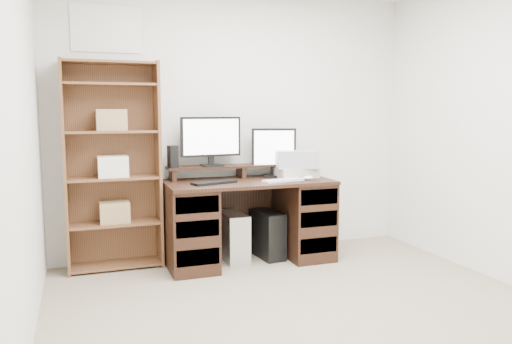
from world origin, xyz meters
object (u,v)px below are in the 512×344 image
monitor_wide (211,139)px  monitor_small (274,150)px  bookshelf (113,164)px  tower_silver (233,236)px  tower_black (267,234)px  printer (296,172)px  desk (248,219)px

monitor_wide → monitor_small: size_ratio=1.24×
monitor_small → bookshelf: bearing=-167.5°
tower_silver → tower_black: 0.33m
monitor_small → tower_black: size_ratio=1.02×
monitor_small → tower_black: (-0.10, -0.10, -0.78)m
monitor_wide → printer: 0.86m
printer → tower_black: (-0.28, 0.01, -0.58)m
tower_black → monitor_small: bearing=39.3°
monitor_wide → bookshelf: bearing=174.3°
desk → bookshelf: bookshelf is taller
desk → monitor_small: bearing=26.5°
tower_black → desk: bearing=-171.3°
monitor_small → tower_black: 0.80m
monitor_small → tower_silver: 0.90m
monitor_wide → printer: bearing=-16.2°
tower_black → bookshelf: 1.55m
tower_silver → monitor_small: bearing=10.1°
printer → tower_silver: (-0.61, 0.03, -0.58)m
printer → tower_black: size_ratio=0.82×
monitor_wide → monitor_small: monitor_wide is taller
desk → monitor_small: monitor_small is taller
tower_silver → bookshelf: bookshelf is taller
desk → monitor_small: (0.31, 0.15, 0.61)m
monitor_wide → bookshelf: size_ratio=0.32×
monitor_small → printer: (0.18, -0.12, -0.21)m
printer → bookshelf: size_ratio=0.21×
monitor_small → printer: 0.30m
monitor_wide → tower_black: bearing=-20.8°
monitor_small → tower_silver: monitor_small is taller
monitor_wide → bookshelf: (-0.87, 0.02, -0.20)m
desk → monitor_small: 0.70m
monitor_wide → tower_black: (0.50, -0.14, -0.90)m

